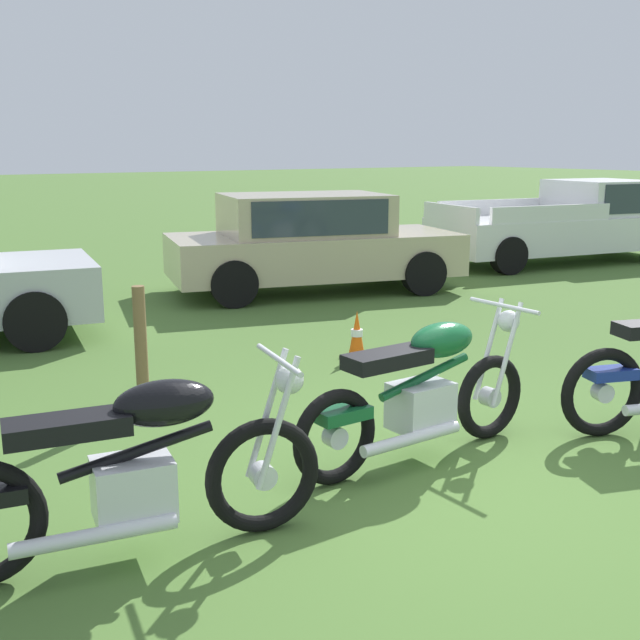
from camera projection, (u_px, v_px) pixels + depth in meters
The scene contains 7 objects.
ground_plane at pixel (453, 479), 5.07m from camera, with size 120.00×120.00×0.00m, color #476B2D.
motorcycle_black at pixel (133, 471), 4.01m from camera, with size 2.09×0.72×1.02m.
motorcycle_green at pixel (422, 392), 5.31m from camera, with size 2.03×0.64×1.02m.
car_beige at pixel (310, 238), 11.46m from camera, with size 4.50×2.81×1.43m.
pickup_truck_white at pixel (573, 221), 14.51m from camera, with size 5.17×2.61×1.49m.
fence_post_wooden at pixel (141, 350), 6.26m from camera, with size 0.10×0.10×1.03m, color brown.
traffic_cone at pixel (357, 337), 7.87m from camera, with size 0.25×0.25×0.50m.
Camera 1 is at (-3.38, -3.41, 2.10)m, focal length 44.04 mm.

